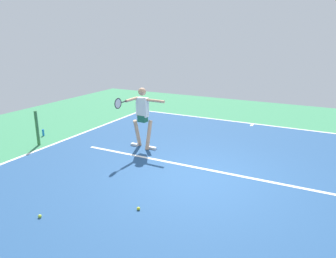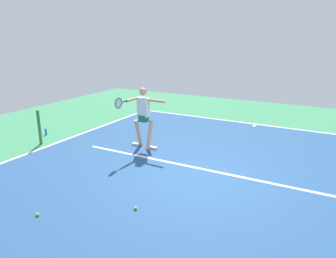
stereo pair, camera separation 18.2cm
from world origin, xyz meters
TOP-DOWN VIEW (x-y plane):
  - ground_plane at (0.00, 0.00)m, footprint 19.78×19.78m
  - court_surface at (0.00, 0.00)m, footprint 10.02×11.07m
  - court_line_baseline_near at (0.00, -5.49)m, footprint 10.02×0.10m
  - court_line_sideline_right at (4.96, 0.00)m, footprint 0.10×11.07m
  - court_line_service at (0.00, -0.59)m, footprint 7.51×0.10m
  - court_line_centre_mark at (0.00, -5.29)m, footprint 0.10×0.30m
  - net_post at (5.31, 0.00)m, footprint 0.09×0.09m
  - tennis_player at (2.33, -1.24)m, footprint 1.17×1.23m
  - tennis_ball_by_sideline at (0.53, 1.85)m, footprint 0.07×0.07m
  - tennis_ball_near_service_line at (2.01, 2.91)m, footprint 0.07×0.07m
  - water_bottle at (5.93, -0.74)m, footprint 0.07×0.07m

SIDE VIEW (x-z plane):
  - ground_plane at x=0.00m, z-range 0.00..0.00m
  - court_surface at x=0.00m, z-range 0.00..0.00m
  - court_line_baseline_near at x=0.00m, z-range 0.00..0.01m
  - court_line_sideline_right at x=4.96m, z-range 0.00..0.01m
  - court_line_service at x=0.00m, z-range 0.00..0.01m
  - court_line_centre_mark at x=0.00m, z-range 0.00..0.01m
  - tennis_ball_by_sideline at x=0.53m, z-range 0.00..0.07m
  - tennis_ball_near_service_line at x=2.01m, z-range 0.00..0.07m
  - water_bottle at x=5.93m, z-range 0.00..0.22m
  - net_post at x=5.31m, z-range 0.00..1.07m
  - tennis_player at x=2.33m, z-range 0.14..1.96m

